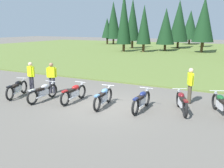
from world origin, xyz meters
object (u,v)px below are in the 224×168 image
(motorcycle_silver, at_px, (43,92))
(motorcycle_maroon, at_px, (182,102))
(motorcycle_red, at_px, (74,93))
(rider_checking_bike, at_px, (190,83))
(motorcycle_british_green, at_px, (221,104))
(motorcycle_sky_blue, at_px, (103,97))
(motorcycle_navy, at_px, (142,100))
(motorcycle_black, at_px, (17,88))
(rider_in_hivis_vest, at_px, (31,75))
(rider_with_back_turned, at_px, (52,76))

(motorcycle_silver, xyz_separation_m, motorcycle_maroon, (6.35, 1.40, 0.00))
(motorcycle_red, bearing_deg, rider_checking_bike, 25.00)
(motorcycle_maroon, bearing_deg, motorcycle_red, -169.96)
(motorcycle_british_green, height_order, rider_checking_bike, rider_checking_bike)
(motorcycle_sky_blue, bearing_deg, rider_checking_bike, 34.65)
(motorcycle_maroon, bearing_deg, motorcycle_british_green, 13.55)
(motorcycle_british_green, bearing_deg, rider_checking_bike, 143.34)
(motorcycle_navy, height_order, motorcycle_maroon, same)
(motorcycle_sky_blue, height_order, motorcycle_maroon, same)
(motorcycle_red, distance_m, motorcycle_british_green, 6.54)
(motorcycle_sky_blue, distance_m, motorcycle_maroon, 3.41)
(motorcycle_maroon, height_order, rider_checking_bike, rider_checking_bike)
(motorcycle_maroon, bearing_deg, motorcycle_navy, -159.91)
(motorcycle_red, xyz_separation_m, motorcycle_navy, (3.33, 0.29, 0.00))
(motorcycle_british_green, bearing_deg, motorcycle_maroon, -166.45)
(motorcycle_black, relative_size, motorcycle_british_green, 1.03)
(motorcycle_maroon, bearing_deg, rider_checking_bike, 87.68)
(motorcycle_maroon, xyz_separation_m, rider_in_hivis_vest, (-8.08, -0.39, 0.51))
(motorcycle_silver, relative_size, rider_checking_bike, 1.26)
(motorcycle_silver, height_order, motorcycle_maroon, same)
(motorcycle_sky_blue, xyz_separation_m, motorcycle_maroon, (3.30, 0.87, 0.00))
(motorcycle_sky_blue, height_order, motorcycle_british_green, same)
(motorcycle_black, height_order, rider_checking_bike, rider_checking_bike)
(motorcycle_red, bearing_deg, motorcycle_maroon, 10.04)
(motorcycle_british_green, relative_size, rider_checking_bike, 1.17)
(motorcycle_black, distance_m, motorcycle_maroon, 8.20)
(motorcycle_british_green, relative_size, rider_with_back_turned, 1.17)
(motorcycle_british_green, distance_m, rider_in_hivis_vest, 9.63)
(motorcycle_red, xyz_separation_m, rider_checking_bike, (4.97, 2.32, 0.51))
(motorcycle_red, height_order, motorcycle_british_green, same)
(rider_in_hivis_vest, bearing_deg, rider_with_back_turned, 15.30)
(motorcycle_navy, height_order, motorcycle_british_green, same)
(rider_with_back_turned, xyz_separation_m, rider_in_hivis_vest, (-1.17, -0.32, 0.00))
(motorcycle_silver, height_order, rider_checking_bike, rider_checking_bike)
(motorcycle_silver, relative_size, motorcycle_maroon, 1.06)
(motorcycle_red, bearing_deg, rider_in_hivis_vest, 171.34)
(rider_with_back_turned, bearing_deg, motorcycle_sky_blue, -12.55)
(rider_with_back_turned, bearing_deg, motorcycle_british_green, 2.94)
(motorcycle_red, distance_m, motorcycle_maroon, 4.99)
(motorcycle_black, relative_size, motorcycle_silver, 0.96)
(motorcycle_silver, relative_size, rider_in_hivis_vest, 1.26)
(motorcycle_navy, bearing_deg, rider_checking_bike, 51.01)
(motorcycle_black, height_order, motorcycle_silver, same)
(motorcycle_silver, bearing_deg, motorcycle_navy, 9.80)
(motorcycle_silver, height_order, motorcycle_british_green, same)
(motorcycle_silver, bearing_deg, motorcycle_british_green, 12.67)
(motorcycle_maroon, relative_size, rider_in_hivis_vest, 1.18)
(motorcycle_red, relative_size, motorcycle_british_green, 1.07)
(motorcycle_sky_blue, height_order, rider_in_hivis_vest, rider_in_hivis_vest)
(motorcycle_sky_blue, xyz_separation_m, motorcycle_british_green, (4.81, 1.24, 0.00))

